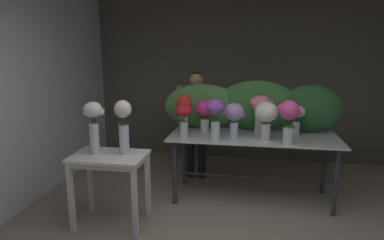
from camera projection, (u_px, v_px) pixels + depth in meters
The scene contains 18 objects.
ground_plane at pixel (230, 198), 4.37m from camera, with size 7.74×7.74×0.00m, color gray.
wall_back at pixel (239, 75), 5.76m from camera, with size 4.97×0.12×2.89m, color #5B564C.
wall_left at pixel (44, 83), 4.47m from camera, with size 0.12×3.64×2.89m, color silver.
display_table_glass at pixel (253, 146), 4.24m from camera, with size 2.07×0.83×0.84m.
side_table_white at pixel (110, 165), 3.59m from camera, with size 0.77×0.52×0.80m.
florist at pixel (196, 114), 4.91m from camera, with size 0.58×0.24×1.56m.
foliage_backdrop at pixel (254, 107), 4.43m from camera, with size 2.30×0.27×0.66m.
vase_crimson_peonies at pixel (184, 117), 4.11m from camera, with size 0.22×0.20×0.40m.
vase_lilac_roses at pixel (234, 115), 4.10m from camera, with size 0.26×0.24×0.42m.
vase_ivory_lilies at pixel (266, 116), 3.96m from camera, with size 0.27×0.27×0.46m.
vase_violet_carnations at pixel (216, 115), 3.92m from camera, with size 0.21×0.21×0.49m.
vase_fuchsia_hydrangea at pixel (289, 117), 3.78m from camera, with size 0.26×0.22×0.50m.
vase_peach_tulips at pixel (297, 116), 4.15m from camera, with size 0.21×0.21×0.38m.
vase_rosy_dahlias at pixel (261, 110), 4.20m from camera, with size 0.29×0.25×0.50m.
vase_scarlet_stock at pixel (184, 108), 4.36m from camera, with size 0.20×0.20×0.48m.
vase_magenta_ranunculus at pixel (205, 111), 4.32m from camera, with size 0.24×0.23×0.43m.
vase_white_roses_tall at pixel (93, 123), 3.52m from camera, with size 0.22×0.19×0.56m.
vase_cream_lisianthus_tall at pixel (124, 124), 3.52m from camera, with size 0.18×0.18×0.58m.
Camera 1 is at (0.20, -2.32, 1.91)m, focal length 31.76 mm.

